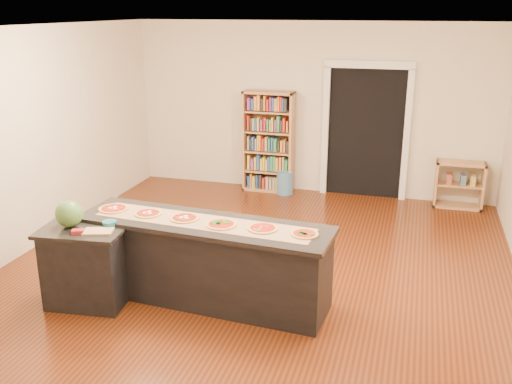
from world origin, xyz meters
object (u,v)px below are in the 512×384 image
(bookshelf, at_px, (268,142))
(low_shelf, at_px, (459,185))
(waste_bin, at_px, (285,183))
(watermelon, at_px, (69,214))
(kitchen_island, at_px, (204,261))
(side_counter, at_px, (87,265))

(bookshelf, distance_m, low_shelf, 3.12)
(waste_bin, xyz_separation_m, watermelon, (-1.29, -4.18, 0.80))
(kitchen_island, relative_size, low_shelf, 3.69)
(side_counter, height_order, bookshelf, bookshelf)
(bookshelf, relative_size, low_shelf, 2.31)
(low_shelf, bearing_deg, waste_bin, -177.74)
(waste_bin, bearing_deg, watermelon, -107.13)
(side_counter, distance_m, low_shelf, 5.79)
(side_counter, bearing_deg, watermelon, 176.76)
(side_counter, xyz_separation_m, waste_bin, (1.14, 4.18, -0.23))
(side_counter, height_order, low_shelf, side_counter)
(bookshelf, height_order, watermelon, bookshelf)
(waste_bin, bearing_deg, bookshelf, 160.34)
(bookshelf, height_order, waste_bin, bookshelf)
(kitchen_island, bearing_deg, bookshelf, 99.11)
(kitchen_island, relative_size, side_counter, 3.14)
(kitchen_island, distance_m, bookshelf, 3.93)
(side_counter, relative_size, waste_bin, 2.18)
(side_counter, distance_m, bookshelf, 4.39)
(watermelon, bearing_deg, low_shelf, 46.69)
(side_counter, height_order, waste_bin, side_counter)
(kitchen_island, xyz_separation_m, low_shelf, (2.74, 3.88, -0.08))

